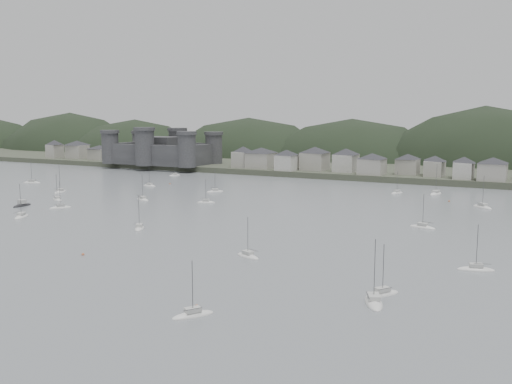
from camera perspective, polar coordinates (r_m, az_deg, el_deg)
The scene contains 9 objects.
ground at distance 130.87m, azimuth -15.72°, elevation -6.56°, with size 900.00×900.00×0.00m, color slate.
far_shore_land at distance 397.27m, azimuth 15.10°, elevation 3.16°, with size 900.00×250.00×3.00m, color #383D2D.
forested_ridge at distance 372.58m, azimuth 14.86°, elevation 0.91°, with size 851.55×103.94×102.57m.
castle at distance 342.43m, azimuth -9.56°, elevation 4.21°, with size 66.00×43.00×20.00m.
waterfront_town at distance 278.02m, azimuth 20.12°, elevation 2.56°, with size 451.48×28.46×12.92m.
sailboat_lead at distance 234.74m, azimuth -4.19°, elevation 0.04°, with size 6.53×7.27×10.19m.
moored_fleet at distance 181.04m, azimuth -2.59°, elevation -2.26°, with size 266.91×176.97×13.27m.
motor_launch_far at distance 214.48m, azimuth -22.67°, elevation -1.25°, with size 3.76×8.20×3.89m.
mooring_buoys at distance 174.57m, azimuth -6.58°, elevation -2.69°, with size 124.50×141.07×0.70m.
Camera 1 is at (88.37, -91.13, 31.81)m, focal length 39.36 mm.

